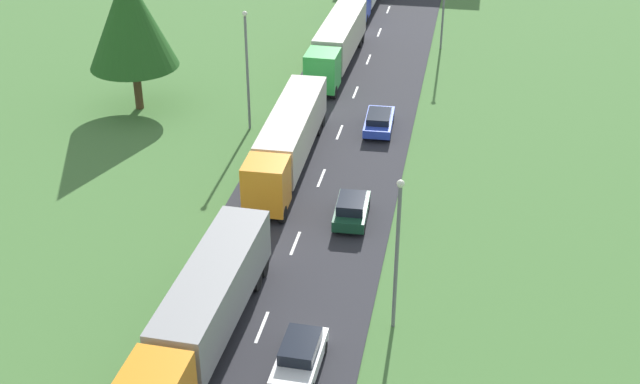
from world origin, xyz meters
The scene contains 9 objects.
truck_second centered at (-2.19, 30.26, 2.06)m, with size 2.84×13.82×3.42m.
truck_third centered at (-2.38, 48.39, 2.08)m, with size 2.73×14.86×3.45m.
truck_fourth centered at (-2.38, 66.95, 2.15)m, with size 2.72×14.99×3.60m.
car_third centered at (2.40, 29.36, 0.86)m, with size 1.92×4.15×1.55m.
car_fourth centered at (2.67, 42.39, 0.86)m, with size 1.97×3.98×1.55m.
car_fifth centered at (2.66, 54.90, 0.80)m, with size 2.06×4.52×1.38m.
lamppost_second centered at (6.11, 33.35, 4.44)m, with size 0.36×0.36×7.93m.
lamppost_third centered at (-6.40, 53.63, 4.76)m, with size 0.36×0.36×8.55m.
tree_oak centered at (-15.44, 55.60, 6.87)m, with size 6.44×6.44×10.43m.
Camera 1 is at (8.57, 1.84, 25.02)m, focal length 46.61 mm.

